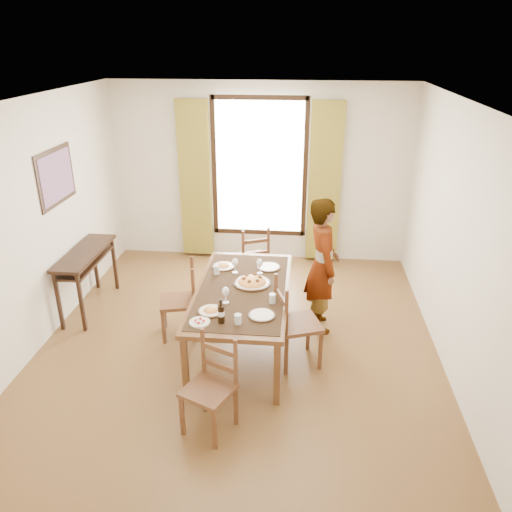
# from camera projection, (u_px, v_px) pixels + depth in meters

# --- Properties ---
(ground) EXTENTS (5.00, 5.00, 0.00)m
(ground) POSITION_uv_depth(u_px,v_px,m) (240.00, 341.00, 5.83)
(ground) COLOR #4D3618
(ground) RESTS_ON ground
(room_shell) EXTENTS (4.60, 5.10, 2.74)m
(room_shell) POSITION_uv_depth(u_px,v_px,m) (239.00, 212.00, 5.32)
(room_shell) COLOR silver
(room_shell) RESTS_ON ground
(console_table) EXTENTS (0.38, 1.20, 0.80)m
(console_table) POSITION_uv_depth(u_px,v_px,m) (85.00, 260.00, 6.28)
(console_table) COLOR black
(console_table) RESTS_ON ground
(dining_table) EXTENTS (1.00, 1.96, 0.76)m
(dining_table) POSITION_uv_depth(u_px,v_px,m) (242.00, 294.00, 5.44)
(dining_table) COLOR brown
(dining_table) RESTS_ON ground
(chair_west) EXTENTS (0.49, 0.49, 0.93)m
(chair_west) POSITION_uv_depth(u_px,v_px,m) (181.00, 302.00, 5.81)
(chair_west) COLOR brown
(chair_west) RESTS_ON ground
(chair_north) EXTENTS (0.55, 0.55, 0.94)m
(chair_north) POSITION_uv_depth(u_px,v_px,m) (252.00, 260.00, 6.89)
(chair_north) COLOR brown
(chair_north) RESTS_ON ground
(chair_south) EXTENTS (0.53, 0.53, 0.91)m
(chair_south) POSITION_uv_depth(u_px,v_px,m) (211.00, 389.00, 4.39)
(chair_south) COLOR brown
(chair_south) RESTS_ON ground
(chair_east) EXTENTS (0.56, 0.56, 1.00)m
(chair_east) POSITION_uv_depth(u_px,v_px,m) (295.00, 325.00, 5.28)
(chair_east) COLOR brown
(chair_east) RESTS_ON ground
(man) EXTENTS (0.74, 0.61, 1.64)m
(man) POSITION_uv_depth(u_px,v_px,m) (323.00, 266.00, 5.80)
(man) COLOR gray
(man) RESTS_ON ground
(plate_sw) EXTENTS (0.27, 0.27, 0.05)m
(plate_sw) POSITION_uv_depth(u_px,v_px,m) (211.00, 310.00, 4.94)
(plate_sw) COLOR silver
(plate_sw) RESTS_ON dining_table
(plate_se) EXTENTS (0.27, 0.27, 0.05)m
(plate_se) POSITION_uv_depth(u_px,v_px,m) (262.00, 314.00, 4.87)
(plate_se) COLOR silver
(plate_se) RESTS_ON dining_table
(plate_nw) EXTENTS (0.27, 0.27, 0.05)m
(plate_nw) POSITION_uv_depth(u_px,v_px,m) (223.00, 265.00, 5.90)
(plate_nw) COLOR silver
(plate_nw) RESTS_ON dining_table
(plate_ne) EXTENTS (0.27, 0.27, 0.05)m
(plate_ne) POSITION_uv_depth(u_px,v_px,m) (269.00, 266.00, 5.88)
(plate_ne) COLOR silver
(plate_ne) RESTS_ON dining_table
(pasta_platter) EXTENTS (0.40, 0.40, 0.10)m
(pasta_platter) POSITION_uv_depth(u_px,v_px,m) (252.00, 280.00, 5.49)
(pasta_platter) COLOR #BE4318
(pasta_platter) RESTS_ON dining_table
(caprese_plate) EXTENTS (0.20, 0.20, 0.04)m
(caprese_plate) POSITION_uv_depth(u_px,v_px,m) (200.00, 321.00, 4.76)
(caprese_plate) COLOR silver
(caprese_plate) RESTS_ON dining_table
(wine_glass_a) EXTENTS (0.08, 0.08, 0.18)m
(wine_glass_a) POSITION_uv_depth(u_px,v_px,m) (226.00, 295.00, 5.09)
(wine_glass_a) COLOR white
(wine_glass_a) RESTS_ON dining_table
(wine_glass_b) EXTENTS (0.08, 0.08, 0.18)m
(wine_glass_b) POSITION_uv_depth(u_px,v_px,m) (260.00, 266.00, 5.72)
(wine_glass_b) COLOR white
(wine_glass_b) RESTS_ON dining_table
(wine_glass_c) EXTENTS (0.08, 0.08, 0.18)m
(wine_glass_c) POSITION_uv_depth(u_px,v_px,m) (235.00, 266.00, 5.74)
(wine_glass_c) COLOR white
(wine_glass_c) RESTS_ON dining_table
(tumbler_a) EXTENTS (0.07, 0.07, 0.10)m
(tumbler_a) POSITION_uv_depth(u_px,v_px,m) (272.00, 298.00, 5.11)
(tumbler_a) COLOR silver
(tumbler_a) RESTS_ON dining_table
(tumbler_b) EXTENTS (0.07, 0.07, 0.10)m
(tumbler_b) POSITION_uv_depth(u_px,v_px,m) (217.00, 270.00, 5.73)
(tumbler_b) COLOR silver
(tumbler_b) RESTS_ON dining_table
(tumbler_c) EXTENTS (0.07, 0.07, 0.10)m
(tumbler_c) POSITION_uv_depth(u_px,v_px,m) (238.00, 319.00, 4.73)
(tumbler_c) COLOR silver
(tumbler_c) RESTS_ON dining_table
(wine_bottle) EXTENTS (0.07, 0.07, 0.25)m
(wine_bottle) POSITION_uv_depth(u_px,v_px,m) (221.00, 311.00, 4.73)
(wine_bottle) COLOR black
(wine_bottle) RESTS_ON dining_table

